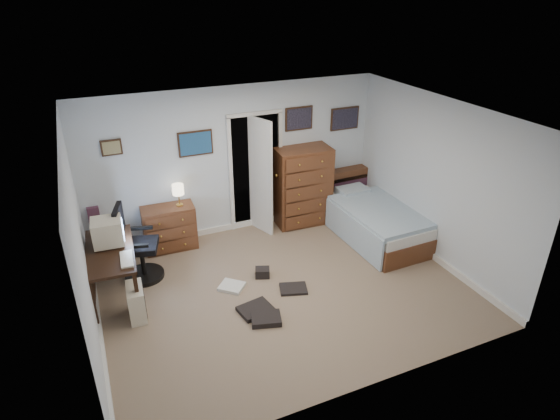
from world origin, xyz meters
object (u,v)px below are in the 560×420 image
object	(u,v)px
computer_desk	(104,262)
tall_dresser	(302,186)
low_dresser	(170,228)
bed	(374,222)
office_chair	(136,251)

from	to	relation	value
computer_desk	tall_dresser	size ratio (longest dim) A/B	0.97
low_dresser	tall_dresser	bearing A→B (deg)	1.94
bed	low_dresser	bearing A→B (deg)	160.38
office_chair	bed	size ratio (longest dim) A/B	0.60
tall_dresser	low_dresser	bearing A→B (deg)	-177.23
bed	computer_desk	bearing A→B (deg)	178.16
office_chair	low_dresser	bearing A→B (deg)	63.94
computer_desk	low_dresser	distance (m)	1.49
low_dresser	bed	xyz separation A→B (m)	(3.22, -1.06, -0.07)
bed	office_chair	bearing A→B (deg)	172.86
computer_desk	bed	size ratio (longest dim) A/B	0.69
computer_desk	office_chair	bearing A→B (deg)	41.77
tall_dresser	bed	bearing A→B (deg)	-46.94
office_chair	tall_dresser	distance (m)	3.05
office_chair	low_dresser	world-z (taller)	office_chair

